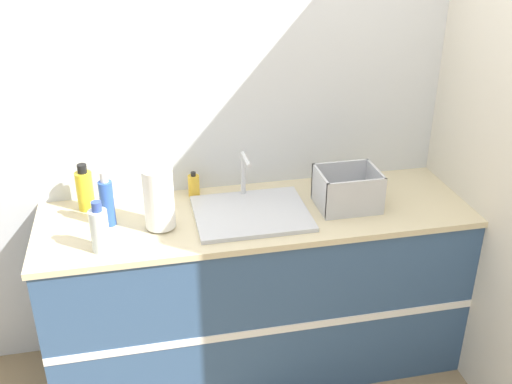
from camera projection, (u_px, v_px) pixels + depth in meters
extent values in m
cube|color=silver|center=(243.00, 109.00, 2.95)|extent=(4.43, 0.06, 2.60)
cube|color=beige|center=(472.00, 116.00, 2.85)|extent=(0.06, 2.61, 2.60)
cube|color=#33517A|center=(258.00, 292.00, 3.04)|extent=(2.03, 0.61, 0.87)
cube|color=white|center=(271.00, 330.00, 2.77)|extent=(2.03, 0.01, 0.04)
cube|color=beige|center=(258.00, 214.00, 2.84)|extent=(2.05, 0.64, 0.03)
cube|color=silver|center=(251.00, 213.00, 2.79)|extent=(0.53, 0.43, 0.02)
cylinder|color=silver|center=(243.00, 173.00, 2.91)|extent=(0.02, 0.02, 0.21)
cylinder|color=silver|center=(246.00, 160.00, 2.80)|extent=(0.02, 0.15, 0.02)
cylinder|color=#4C4C51|center=(161.00, 227.00, 2.69)|extent=(0.10, 0.10, 0.01)
cylinder|color=white|center=(159.00, 198.00, 2.63)|extent=(0.13, 0.13, 0.28)
cube|color=#B7BABF|center=(346.00, 205.00, 2.88)|extent=(0.29, 0.24, 0.01)
cube|color=#B7BABF|center=(356.00, 198.00, 2.74)|extent=(0.29, 0.01, 0.17)
cube|color=#B7BABF|center=(340.00, 178.00, 2.93)|extent=(0.29, 0.01, 0.17)
cube|color=#B7BABF|center=(320.00, 190.00, 2.81)|extent=(0.01, 0.24, 0.17)
cube|color=#B7BABF|center=(375.00, 185.00, 2.86)|extent=(0.01, 0.24, 0.17)
cylinder|color=#2D56B7|center=(107.00, 203.00, 2.67)|extent=(0.06, 0.06, 0.21)
cylinder|color=silver|center=(104.00, 177.00, 2.62)|extent=(0.03, 0.03, 0.05)
cylinder|color=silver|center=(100.00, 231.00, 2.48)|extent=(0.08, 0.08, 0.19)
cylinder|color=#334C9E|center=(96.00, 206.00, 2.43)|extent=(0.04, 0.04, 0.04)
cylinder|color=yellow|center=(85.00, 191.00, 2.81)|extent=(0.08, 0.08, 0.19)
cylinder|color=black|center=(82.00, 169.00, 2.76)|extent=(0.04, 0.04, 0.04)
cylinder|color=gold|center=(194.00, 186.00, 2.95)|extent=(0.06, 0.06, 0.11)
cylinder|color=black|center=(193.00, 174.00, 2.92)|extent=(0.03, 0.03, 0.02)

